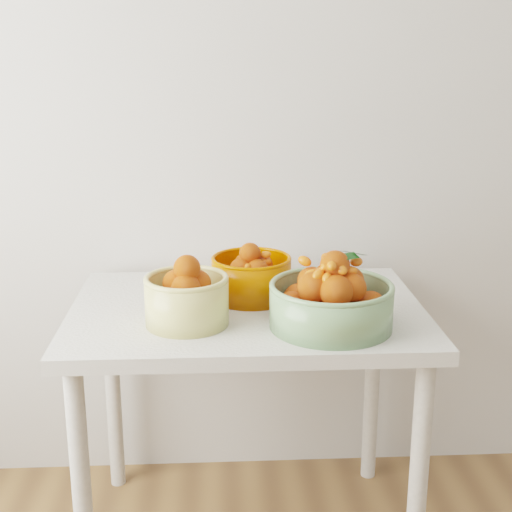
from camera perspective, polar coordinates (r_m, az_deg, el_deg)
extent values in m
cube|color=silver|center=(2.37, 9.84, 13.40)|extent=(4.00, 0.04, 2.70)
cube|color=silver|center=(2.04, -0.73, -4.58)|extent=(1.00, 0.70, 0.04)
cylinder|color=silver|center=(1.99, -13.77, -17.87)|extent=(0.05, 0.05, 0.71)
cylinder|color=silver|center=(2.02, 12.85, -17.17)|extent=(0.05, 0.05, 0.71)
cylinder|color=silver|center=(2.48, -11.37, -10.47)|extent=(0.05, 0.05, 0.71)
cylinder|color=silver|center=(2.51, 9.27, -10.05)|extent=(0.05, 0.05, 0.71)
cylinder|color=#DBCC7B|center=(1.89, -5.55, -3.64)|extent=(0.25, 0.25, 0.13)
torus|color=#DBCC7B|center=(1.87, -5.61, -1.83)|extent=(0.25, 0.25, 0.02)
sphere|color=#D1660C|center=(1.89, -3.84, -3.99)|extent=(0.08, 0.08, 0.08)
sphere|color=#D1660C|center=(1.95, -4.91, -3.46)|extent=(0.07, 0.07, 0.07)
sphere|color=#D1660C|center=(1.93, -6.88, -3.69)|extent=(0.08, 0.08, 0.08)
sphere|color=#F04608|center=(1.87, -7.02, -4.34)|extent=(0.08, 0.08, 0.08)
sphere|color=#F04608|center=(1.85, -5.09, -4.56)|extent=(0.07, 0.07, 0.07)
sphere|color=#F04608|center=(1.90, -5.54, -4.00)|extent=(0.07, 0.07, 0.07)
sphere|color=#F04608|center=(1.89, -4.72, -2.21)|extent=(0.07, 0.07, 0.07)
sphere|color=#F04608|center=(1.90, -6.37, -2.20)|extent=(0.07, 0.07, 0.07)
sphere|color=#F04608|center=(1.85, -5.62, -2.64)|extent=(0.08, 0.08, 0.08)
sphere|color=#F04608|center=(1.86, -5.54, -0.98)|extent=(0.07, 0.07, 0.07)
ellipsoid|color=#FF5F16|center=(1.85, -5.50, -1.33)|extent=(0.03, 0.05, 0.03)
ellipsoid|color=#FF5F16|center=(1.87, -5.32, -0.94)|extent=(0.04, 0.04, 0.03)
ellipsoid|color=#FF5F16|center=(1.87, -5.91, -1.74)|extent=(0.04, 0.03, 0.04)
ellipsoid|color=#FF5F16|center=(1.85, -5.30, -0.89)|extent=(0.05, 0.04, 0.03)
ellipsoid|color=#FF5F16|center=(1.86, -5.33, -1.67)|extent=(0.05, 0.04, 0.04)
ellipsoid|color=#FF5F16|center=(1.91, -5.75, -1.30)|extent=(0.03, 0.04, 0.04)
cylinder|color=#779F6D|center=(1.88, 6.02, -4.04)|extent=(0.34, 0.34, 0.11)
torus|color=#779F6D|center=(1.86, 6.07, -2.40)|extent=(0.34, 0.34, 0.02)
sphere|color=#F04608|center=(1.89, 9.13, -4.05)|extent=(0.09, 0.09, 0.09)
sphere|color=#F04608|center=(1.96, 7.67, -3.29)|extent=(0.08, 0.08, 0.08)
sphere|color=#F04608|center=(1.98, 5.71, -3.09)|extent=(0.08, 0.08, 0.08)
sphere|color=#F04608|center=(1.93, 3.44, -3.47)|extent=(0.09, 0.09, 0.09)
sphere|color=#F04608|center=(1.87, 2.86, -4.16)|extent=(0.09, 0.09, 0.09)
sphere|color=#F04608|center=(1.80, 4.05, -4.96)|extent=(0.08, 0.08, 0.08)
sphere|color=#F04608|center=(1.78, 6.38, -5.25)|extent=(0.08, 0.08, 0.08)
sphere|color=#F04608|center=(1.83, 8.72, -4.80)|extent=(0.08, 0.08, 0.08)
sphere|color=#F04608|center=(1.88, 6.02, -4.11)|extent=(0.08, 0.08, 0.08)
sphere|color=#F04608|center=(1.89, 7.46, -1.99)|extent=(0.08, 0.08, 0.08)
sphere|color=#F04608|center=(1.91, 5.77, -1.75)|extent=(0.08, 0.08, 0.08)
sphere|color=#F04608|center=(1.88, 4.48, -2.02)|extent=(0.08, 0.08, 0.08)
sphere|color=#F04608|center=(1.83, 4.62, -2.56)|extent=(0.08, 0.08, 0.08)
sphere|color=#F04608|center=(1.80, 6.44, -2.84)|extent=(0.09, 0.09, 0.09)
sphere|color=#F04608|center=(1.84, 7.69, -2.55)|extent=(0.07, 0.07, 0.07)
sphere|color=#F04608|center=(1.84, 6.33, -0.75)|extent=(0.08, 0.08, 0.08)
ellipsoid|color=#FF5F16|center=(1.84, 5.64, -1.05)|extent=(0.05, 0.04, 0.03)
ellipsoid|color=#FF5F16|center=(1.83, 4.45, -1.47)|extent=(0.05, 0.04, 0.04)
ellipsoid|color=#FF5F16|center=(1.80, 5.70, -1.77)|extent=(0.04, 0.05, 0.04)
ellipsoid|color=#FF5F16|center=(1.84, 7.56, -1.24)|extent=(0.05, 0.04, 0.04)
ellipsoid|color=#FF5F16|center=(1.86, 3.92, -0.41)|extent=(0.05, 0.04, 0.04)
ellipsoid|color=#FF5F16|center=(1.81, 6.83, -1.07)|extent=(0.04, 0.05, 0.04)
ellipsoid|color=#FF5F16|center=(1.90, 5.62, -0.16)|extent=(0.03, 0.04, 0.03)
ellipsoid|color=#FF5F16|center=(1.84, 5.87, -1.06)|extent=(0.05, 0.05, 0.03)
ellipsoid|color=#FF5F16|center=(1.85, 4.97, -1.38)|extent=(0.05, 0.04, 0.04)
ellipsoid|color=#FF5F16|center=(1.84, 6.37, -1.60)|extent=(0.05, 0.05, 0.04)
ellipsoid|color=#FF5F16|center=(1.82, 5.65, -0.86)|extent=(0.05, 0.05, 0.04)
ellipsoid|color=#FF5F16|center=(1.89, 8.03, -0.46)|extent=(0.05, 0.05, 0.03)
ellipsoid|color=#FF5F16|center=(1.81, 5.01, -1.51)|extent=(0.05, 0.05, 0.04)
ellipsoid|color=#FF5F16|center=(1.86, 6.33, -0.87)|extent=(0.04, 0.05, 0.04)
ellipsoid|color=#FF5F16|center=(1.80, 6.07, -0.80)|extent=(0.03, 0.04, 0.03)
cylinder|color=#D14D00|center=(2.08, -0.37, -1.80)|extent=(0.29, 0.29, 0.12)
torus|color=#D14D00|center=(2.07, -0.37, -0.21)|extent=(0.30, 0.30, 0.01)
sphere|color=#F04608|center=(2.09, 1.52, -2.21)|extent=(0.06, 0.06, 0.06)
sphere|color=#F04608|center=(2.15, 0.54, -1.75)|extent=(0.07, 0.07, 0.07)
sphere|color=#F04608|center=(2.14, -1.37, -1.77)|extent=(0.07, 0.07, 0.07)
sphere|color=#F04608|center=(2.09, -2.27, -2.26)|extent=(0.06, 0.06, 0.06)
sphere|color=#F04608|center=(2.03, -1.25, -2.80)|extent=(0.07, 0.07, 0.07)
sphere|color=#F04608|center=(2.03, 0.67, -2.77)|extent=(0.06, 0.06, 0.06)
sphere|color=#F04608|center=(2.09, -0.37, -2.26)|extent=(0.06, 0.06, 0.06)
sphere|color=#F04608|center=(2.10, 0.48, -0.74)|extent=(0.06, 0.06, 0.06)
sphere|color=#F04608|center=(2.11, -0.87, -0.65)|extent=(0.07, 0.07, 0.07)
sphere|color=#F04608|center=(2.05, -1.25, -1.09)|extent=(0.07, 0.07, 0.07)
sphere|color=#F04608|center=(2.04, 0.12, -1.18)|extent=(0.07, 0.07, 0.07)
sphere|color=#F04608|center=(2.06, -0.49, 0.21)|extent=(0.06, 0.06, 0.06)
ellipsoid|color=#FF5F16|center=(2.06, 0.79, 0.11)|extent=(0.03, 0.03, 0.03)
ellipsoid|color=#FF5F16|center=(2.08, 0.08, -0.28)|extent=(0.04, 0.04, 0.03)
ellipsoid|color=#FF5F16|center=(2.07, -0.57, -0.21)|extent=(0.03, 0.03, 0.03)
ellipsoid|color=#FF5F16|center=(2.06, -0.53, 0.03)|extent=(0.04, 0.03, 0.03)
ellipsoid|color=#FF5F16|center=(2.02, -0.64, -0.89)|extent=(0.03, 0.04, 0.03)
ellipsoid|color=#FF5F16|center=(2.07, 0.80, -0.45)|extent=(0.04, 0.03, 0.03)
ellipsoid|color=#FF5F16|center=(2.08, -0.75, 0.08)|extent=(0.04, 0.04, 0.04)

